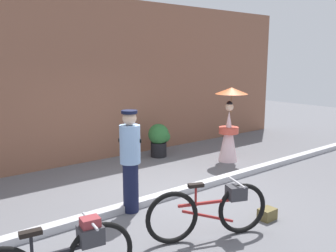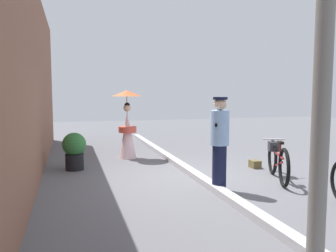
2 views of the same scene
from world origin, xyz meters
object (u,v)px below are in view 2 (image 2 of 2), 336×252
person_with_parasol (127,124)px  potted_plant_by_door (75,149)px  person_officer (220,141)px  backpack_on_pavement (255,164)px  utility_pole (325,32)px  bicycle_near_officer (277,160)px

person_with_parasol → potted_plant_by_door: size_ratio=2.12×
potted_plant_by_door → person_with_parasol: bearing=-51.7°
person_officer → potted_plant_by_door: person_officer is taller
person_with_parasol → backpack_on_pavement: bearing=-127.1°
person_officer → potted_plant_by_door: size_ratio=1.97×
potted_plant_by_door → backpack_on_pavement: (-0.95, -4.17, -0.39)m
person_with_parasol → backpack_on_pavement: size_ratio=6.87×
potted_plant_by_door → utility_pole: utility_pole is taller
utility_pole → person_with_parasol: bearing=7.6°
bicycle_near_officer → person_officer: bearing=105.5°
backpack_on_pavement → potted_plant_by_door: bearing=77.1°
person_with_parasol → bicycle_near_officer: bearing=-140.9°
bicycle_near_officer → potted_plant_by_door: bearing=62.6°
person_with_parasol → potted_plant_by_door: 1.87m
person_with_parasol → potted_plant_by_door: bearing=128.3°
bicycle_near_officer → person_with_parasol: 4.17m
backpack_on_pavement → utility_pole: bearing=157.4°
person_officer → backpack_on_pavement: (1.54, -1.63, -0.83)m
bicycle_near_officer → person_officer: size_ratio=1.01×
bicycle_near_officer → backpack_on_pavement: bicycle_near_officer is taller
bicycle_near_officer → person_officer: (-0.41, 1.49, 0.51)m
bicycle_near_officer → potted_plant_by_door: (2.09, 4.03, 0.07)m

